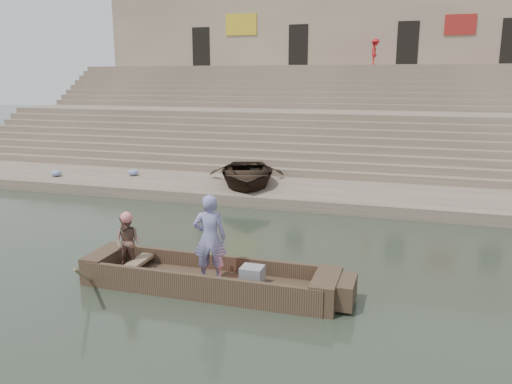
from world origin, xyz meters
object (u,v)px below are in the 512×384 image
at_px(television, 252,276).
at_px(pedestrian, 375,52).
at_px(beached_rowboat, 246,173).
at_px(rowing_man, 128,242).
at_px(main_rowboat, 209,284).
at_px(standing_man, 210,238).

height_order(television, pedestrian, pedestrian).
distance_m(television, beached_rowboat, 9.38).
height_order(rowing_man, television, rowing_man).
distance_m(main_rowboat, rowing_man, 2.09).
bearing_deg(standing_man, main_rowboat, -54.30).
xyz_separation_m(standing_man, rowing_man, (-2.01, 0.06, -0.31)).
relative_size(rowing_man, pedestrian, 0.83).
bearing_deg(standing_man, rowing_man, -19.82).
relative_size(beached_rowboat, pedestrian, 2.79).
height_order(rowing_man, beached_rowboat, rowing_man).
bearing_deg(television, main_rowboat, 180.00).
distance_m(main_rowboat, pedestrian, 23.53).
relative_size(rowing_man, beached_rowboat, 0.30).
xyz_separation_m(main_rowboat, television, (0.98, 0.00, 0.31)).
height_order(main_rowboat, television, television).
xyz_separation_m(main_rowboat, beached_rowboat, (-2.04, 8.87, 0.74)).
bearing_deg(standing_man, beached_rowboat, -94.91).
xyz_separation_m(rowing_man, beached_rowboat, (-0.09, 8.86, -0.01)).
xyz_separation_m(rowing_man, pedestrian, (3.53, 22.72, 5.11)).
bearing_deg(pedestrian, rowing_man, 171.08).
relative_size(standing_man, rowing_man, 1.48).
bearing_deg(beached_rowboat, pedestrian, 57.64).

